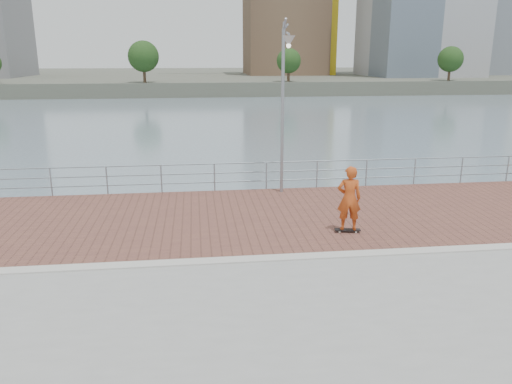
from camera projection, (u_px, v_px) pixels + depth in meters
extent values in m
plane|color=slate|center=(265.00, 327.00, 13.64)|extent=(400.00, 400.00, 0.00)
cube|color=brown|center=(250.00, 217.00, 16.54)|extent=(40.00, 6.80, 0.02)
cube|color=#B7B5AD|center=(265.00, 259.00, 13.10)|extent=(40.00, 0.40, 0.06)
cube|color=#4C5142|center=(200.00, 78.00, 130.47)|extent=(320.00, 95.00, 2.50)
cylinder|color=#8C9EA8|center=(51.00, 182.00, 18.81)|extent=(0.06, 0.06, 1.10)
cylinder|color=#8C9EA8|center=(107.00, 181.00, 19.05)|extent=(0.06, 0.06, 1.10)
cylinder|color=#8C9EA8|center=(161.00, 179.00, 19.29)|extent=(0.06, 0.06, 1.10)
cylinder|color=#8C9EA8|center=(215.00, 177.00, 19.53)|extent=(0.06, 0.06, 1.10)
cylinder|color=#8C9EA8|center=(266.00, 176.00, 19.77)|extent=(0.06, 0.06, 1.10)
cylinder|color=#8C9EA8|center=(317.00, 175.00, 20.01)|extent=(0.06, 0.06, 1.10)
cylinder|color=#8C9EA8|center=(366.00, 173.00, 20.26)|extent=(0.06, 0.06, 1.10)
cylinder|color=#8C9EA8|center=(414.00, 172.00, 20.50)|extent=(0.06, 0.06, 1.10)
cylinder|color=#8C9EA8|center=(461.00, 170.00, 20.74)|extent=(0.06, 0.06, 1.10)
cylinder|color=#8C9EA8|center=(507.00, 169.00, 20.98)|extent=(0.06, 0.06, 1.10)
cylinder|color=#8C9EA8|center=(240.00, 163.00, 19.51)|extent=(39.00, 0.05, 0.05)
cylinder|color=#8C9EA8|center=(241.00, 172.00, 19.61)|extent=(39.00, 0.05, 0.05)
cylinder|color=#8C9EA8|center=(241.00, 181.00, 19.70)|extent=(39.00, 0.05, 0.05)
cylinder|color=gray|center=(282.00, 114.00, 18.69)|extent=(0.12, 0.12, 6.11)
cylinder|color=gray|center=(286.00, 28.00, 17.39)|extent=(0.07, 1.02, 0.07)
cone|color=#B2B2AD|center=(289.00, 33.00, 16.95)|extent=(0.45, 0.45, 0.36)
cube|color=black|center=(347.00, 230.00, 15.07)|extent=(0.79, 0.31, 0.03)
cylinder|color=beige|center=(340.00, 232.00, 15.02)|extent=(0.06, 0.05, 0.06)
cylinder|color=beige|center=(356.00, 232.00, 15.01)|extent=(0.06, 0.05, 0.06)
cylinder|color=beige|center=(339.00, 230.00, 15.15)|extent=(0.06, 0.05, 0.06)
cylinder|color=beige|center=(355.00, 230.00, 15.14)|extent=(0.06, 0.05, 0.06)
imported|color=#BA4618|center=(349.00, 198.00, 14.80)|extent=(0.78, 0.57, 1.96)
cube|color=brown|center=(284.00, 12.00, 116.72)|extent=(18.00, 18.00, 28.58)
cylinder|color=#473323|center=(144.00, 70.00, 84.90)|extent=(0.50, 0.50, 4.05)
sphere|color=#193814|center=(143.00, 56.00, 84.28)|extent=(5.21, 5.21, 5.21)
cylinder|color=#473323|center=(289.00, 72.00, 87.94)|extent=(0.50, 0.50, 3.34)
sphere|color=#193814|center=(289.00, 61.00, 87.43)|extent=(4.30, 4.30, 4.30)
cylinder|color=#473323|center=(449.00, 71.00, 91.43)|extent=(0.50, 0.50, 3.57)
sphere|color=#193814|center=(451.00, 59.00, 90.89)|extent=(4.59, 4.59, 4.59)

